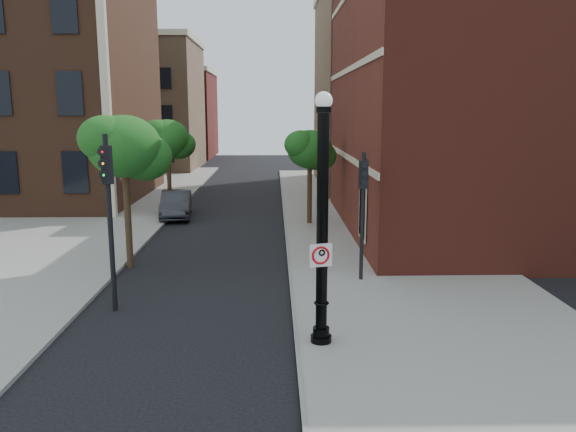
{
  "coord_description": "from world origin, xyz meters",
  "views": [
    {
      "loc": [
        1.53,
        -12.29,
        5.67
      ],
      "look_at": [
        1.87,
        2.0,
        2.97
      ],
      "focal_mm": 35.0,
      "sensor_mm": 36.0,
      "label": 1
    }
  ],
  "objects_px": {
    "lamppost": "(322,234)",
    "parked_car": "(176,204)",
    "traffic_signal_right": "(363,196)",
    "traffic_signal_left": "(108,194)",
    "no_parking_sign": "(321,255)"
  },
  "relations": [
    {
      "from": "lamppost",
      "to": "parked_car",
      "type": "height_order",
      "value": "lamppost"
    },
    {
      "from": "parked_car",
      "to": "lamppost",
      "type": "bearing_deg",
      "value": -75.69
    },
    {
      "from": "lamppost",
      "to": "traffic_signal_left",
      "type": "xyz_separation_m",
      "value": [
        -5.72,
        2.61,
        0.59
      ]
    },
    {
      "from": "traffic_signal_right",
      "to": "traffic_signal_left",
      "type": "bearing_deg",
      "value": -163.14
    },
    {
      "from": "no_parking_sign",
      "to": "parked_car",
      "type": "relative_size",
      "value": 0.13
    },
    {
      "from": "lamppost",
      "to": "traffic_signal_right",
      "type": "height_order",
      "value": "lamppost"
    },
    {
      "from": "traffic_signal_left",
      "to": "parked_car",
      "type": "bearing_deg",
      "value": 72.85
    },
    {
      "from": "lamppost",
      "to": "parked_car",
      "type": "xyz_separation_m",
      "value": [
        -6.39,
        16.9,
        -2.1
      ]
    },
    {
      "from": "no_parking_sign",
      "to": "lamppost",
      "type": "bearing_deg",
      "value": 61.03
    },
    {
      "from": "no_parking_sign",
      "to": "traffic_signal_right",
      "type": "height_order",
      "value": "traffic_signal_right"
    },
    {
      "from": "parked_car",
      "to": "traffic_signal_right",
      "type": "height_order",
      "value": "traffic_signal_right"
    },
    {
      "from": "traffic_signal_left",
      "to": "no_parking_sign",
      "type": "bearing_deg",
      "value": -45.75
    },
    {
      "from": "no_parking_sign",
      "to": "traffic_signal_left",
      "type": "height_order",
      "value": "traffic_signal_left"
    },
    {
      "from": "lamppost",
      "to": "traffic_signal_right",
      "type": "relative_size",
      "value": 1.4
    },
    {
      "from": "no_parking_sign",
      "to": "traffic_signal_left",
      "type": "bearing_deg",
      "value": 139.34
    }
  ]
}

